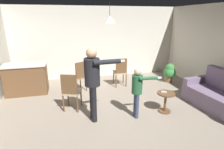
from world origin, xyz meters
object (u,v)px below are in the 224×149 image
kitchen_counter (26,79)px  dining_chair_by_counter (71,90)px  couch_floral (221,97)px  potted_plant_corner (169,72)px  person_child (137,87)px  person_adult (93,77)px  side_table_by_couch (165,100)px  dining_chair_centre_back (79,75)px  spare_remote_on_table (164,92)px  dining_chair_near_wall (120,71)px

kitchen_counter → dining_chair_by_counter: dining_chair_by_counter is taller
couch_floral → potted_plant_corner: size_ratio=2.72×
person_child → kitchen_counter: bearing=-122.8°
couch_floral → person_adult: size_ratio=1.10×
side_table_by_couch → person_adult: bearing=177.5°
couch_floral → person_child: (-2.26, 0.17, 0.43)m
person_child → dining_chair_centre_back: person_child is taller
couch_floral → person_adult: bearing=78.3°
couch_floral → dining_chair_centre_back: bearing=52.9°
potted_plant_corner → spare_remote_on_table: bearing=-124.4°
side_table_by_couch → dining_chair_centre_back: 2.72m
kitchen_counter → person_adult: person_adult is taller
dining_chair_by_counter → dining_chair_near_wall: same height
kitchen_counter → dining_chair_centre_back: bearing=-8.7°
person_adult → spare_remote_on_table: person_adult is taller
dining_chair_centre_back → spare_remote_on_table: (1.95, -1.81, -0.01)m
dining_chair_near_wall → spare_remote_on_table: bearing=-72.8°
kitchen_counter → dining_chair_near_wall: (3.01, -0.09, 0.07)m
dining_chair_centre_back → dining_chair_by_counter: bearing=-132.4°
dining_chair_centre_back → potted_plant_corner: dining_chair_centre_back is taller
kitchen_counter → person_adult: size_ratio=0.74×
side_table_by_couch → potted_plant_corner: potted_plant_corner is taller
person_adult → couch_floral: bearing=81.7°
person_child → dining_chair_by_counter: 1.67m
potted_plant_corner → dining_chair_centre_back: bearing=-177.9°
side_table_by_couch → potted_plant_corner: size_ratio=0.75×
spare_remote_on_table → couch_floral: bearing=-9.1°
side_table_by_couch → person_child: (-0.79, -0.05, 0.43)m
couch_floral → dining_chair_near_wall: (-2.07, 2.21, 0.21)m
dining_chair_by_counter → potted_plant_corner: dining_chair_by_counter is taller
dining_chair_near_wall → spare_remote_on_table: (0.55, -1.97, -0.01)m
kitchen_counter → potted_plant_corner: size_ratio=1.82×
person_child → spare_remote_on_table: bearing=100.1°
person_adult → spare_remote_on_table: bearing=85.1°
side_table_by_couch → dining_chair_near_wall: dining_chair_near_wall is taller
couch_floral → spare_remote_on_table: couch_floral is taller
spare_remote_on_table → dining_chair_near_wall: bearing=105.5°
person_adult → dining_chair_by_counter: size_ratio=1.71×
dining_chair_near_wall → dining_chair_centre_back: same height
person_child → dining_chair_centre_back: size_ratio=1.22×
kitchen_counter → dining_chair_near_wall: 3.02m
couch_floral → person_child: size_ratio=1.54×
side_table_by_couch → spare_remote_on_table: bearing=152.8°
couch_floral → person_child: person_child is taller
person_child → dining_chair_by_counter: (-1.50, 0.71, -0.22)m
couch_floral → kitchen_counter: 5.58m
person_adult → dining_chair_by_counter: person_adult is taller
dining_chair_by_counter → dining_chair_centre_back: (0.29, 1.18, 0.00)m
side_table_by_couch → person_child: person_child is taller
couch_floral → side_table_by_couch: couch_floral is taller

